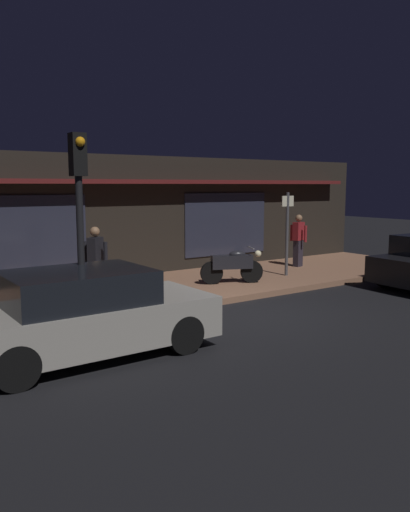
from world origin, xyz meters
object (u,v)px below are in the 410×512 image
object	(u,v)px
traffic_light_pole	(79,202)
sign_post	(287,229)
motorcycle	(233,265)
person_bystander	(298,239)
person_photographer	(96,261)
parked_car_near	(85,314)
trash_bin	(74,291)

from	to	relation	value
traffic_light_pole	sign_post	bearing A→B (deg)	19.24
motorcycle	person_bystander	world-z (taller)	person_bystander
person_photographer	parked_car_near	distance (m)	3.64
sign_post	trash_bin	distance (m)	6.80
person_bystander	sign_post	xyz separation A→B (m)	(-1.48, -1.01, 0.48)
person_photographer	trash_bin	size ratio (longest dim) A/B	1.80
person_bystander	trash_bin	bearing A→B (deg)	-167.39
person_photographer	sign_post	size ratio (longest dim) A/B	0.70
person_photographer	parked_car_near	world-z (taller)	person_photographer
traffic_light_pole	person_photographer	bearing A→B (deg)	62.87
parked_car_near	sign_post	bearing A→B (deg)	22.59
person_photographer	parked_car_near	bearing A→B (deg)	-115.71
person_photographer	parked_car_near	size ratio (longest dim) A/B	0.41
trash_bin	traffic_light_pole	size ratio (longest dim) A/B	0.26
person_photographer	traffic_light_pole	size ratio (longest dim) A/B	0.46
motorcycle	parked_car_near	distance (m)	6.10
person_photographer	traffic_light_pole	bearing A→B (deg)	-117.13
motorcycle	person_bystander	bearing A→B (deg)	17.29
trash_bin	parked_car_near	world-z (taller)	parked_car_near
motorcycle	sign_post	size ratio (longest dim) A/B	0.67
sign_post	person_bystander	bearing A→B (deg)	34.40
trash_bin	person_bystander	bearing A→B (deg)	12.61
parked_car_near	trash_bin	bearing A→B (deg)	73.77
person_bystander	traffic_light_pole	bearing A→B (deg)	-157.88
person_photographer	person_bystander	world-z (taller)	same
person_bystander	traffic_light_pole	world-z (taller)	traffic_light_pole
motorcycle	traffic_light_pole	xyz separation A→B (m)	(-5.14, -2.42, 1.83)
motorcycle	sign_post	bearing A→B (deg)	2.13
sign_post	traffic_light_pole	xyz separation A→B (m)	(-7.16, -2.50, 0.97)
traffic_light_pole	parked_car_near	xyz separation A→B (m)	(-0.18, -0.56, -1.77)
traffic_light_pole	motorcycle	bearing A→B (deg)	25.23
sign_post	parked_car_near	bearing A→B (deg)	-157.41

